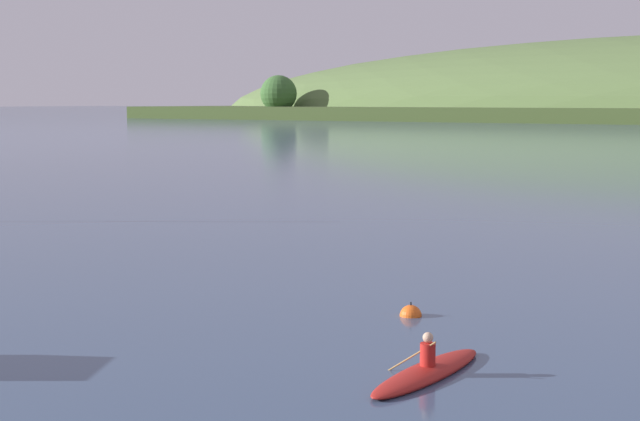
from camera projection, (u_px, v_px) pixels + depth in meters
name	position (u px, v px, depth m)	size (l,w,h in m)	color
canoe_with_paddler	(427.00, 371.00, 19.45)	(1.52, 4.26, 1.02)	maroon
mooring_buoy_foreground	(411.00, 316.00, 24.86)	(0.58, 0.58, 0.66)	#EA5B19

